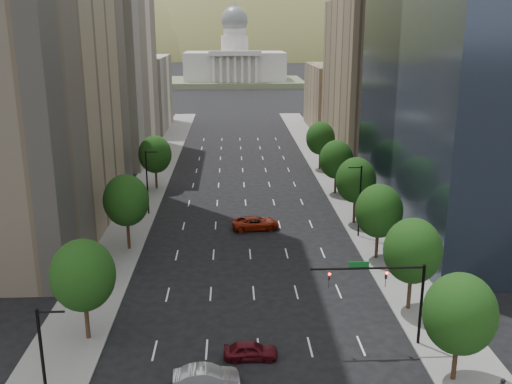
{
  "coord_description": "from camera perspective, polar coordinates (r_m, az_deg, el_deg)",
  "views": [
    {
      "loc": [
        -1.99,
        -10.87,
        24.84
      ],
      "look_at": [
        0.57,
        47.75,
        8.0
      ],
      "focal_mm": 40.28,
      "sensor_mm": 36.0,
      "label": 1
    }
  ],
  "objects": [
    {
      "name": "parking_tan_right",
      "position": [
        114.53,
        11.34,
        10.78
      ],
      "size": [
        14.0,
        30.0,
        30.0
      ],
      "primitive_type": "cube",
      "color": "#8C7759",
      "rests_on": "ground"
    },
    {
      "name": "tree_right_3",
      "position": [
        75.08,
        9.88,
        1.15
      ],
      "size": [
        5.2,
        5.2,
        8.89
      ],
      "color": "#382316",
      "rests_on": "ground"
    },
    {
      "name": "car_maroon",
      "position": [
        46.21,
        -0.54,
        -15.45
      ],
      "size": [
        4.23,
        1.7,
        1.44
      ],
      "primitive_type": "imported",
      "rotation": [
        0.0,
        0.0,
        1.57
      ],
      "color": "#480C13",
      "rests_on": "ground"
    },
    {
      "name": "filler_left",
      "position": [
        149.5,
        -11.51,
        9.62
      ],
      "size": [
        14.0,
        26.0,
        18.0
      ],
      "primitive_type": "cube",
      "color": "beige",
      "rests_on": "ground"
    },
    {
      "name": "tree_right_0",
      "position": [
        43.83,
        19.59,
        -11.34
      ],
      "size": [
        5.2,
        5.2,
        8.39
      ],
      "color": "#382316",
      "rests_on": "ground"
    },
    {
      "name": "filler_right",
      "position": [
        147.35,
        8.18,
        9.29
      ],
      "size": [
        14.0,
        26.0,
        16.0
      ],
      "primitive_type": "cube",
      "color": "#8C7759",
      "rests_on": "ground"
    },
    {
      "name": "streetlight_rn",
      "position": [
        70.55,
        10.23,
        -0.71
      ],
      "size": [
        1.7,
        0.2,
        9.0
      ],
      "color": "black",
      "rests_on": "ground"
    },
    {
      "name": "foothills",
      "position": [
        614.56,
        0.94,
        10.16
      ],
      "size": [
        720.0,
        413.0,
        263.0
      ],
      "color": "olive",
      "rests_on": "ground"
    },
    {
      "name": "traffic_signal",
      "position": [
        47.05,
        13.35,
        -9.16
      ],
      "size": [
        9.12,
        0.4,
        7.38
      ],
      "color": "black",
      "rests_on": "ground"
    },
    {
      "name": "sidewalk_left",
      "position": [
        76.28,
        -12.59,
        -3.33
      ],
      "size": [
        6.0,
        200.0,
        0.15
      ],
      "primitive_type": "cube",
      "color": "slate",
      "rests_on": "ground"
    },
    {
      "name": "tree_left_2",
      "position": [
        91.7,
        -9.99,
        3.71
      ],
      "size": [
        5.2,
        5.2,
        8.68
      ],
      "color": "#382316",
      "rests_on": "ground"
    },
    {
      "name": "sidewalk_right",
      "position": [
        77.08,
        10.76,
        -3.02
      ],
      "size": [
        6.0,
        200.0,
        0.15
      ],
      "primitive_type": "cube",
      "color": "slate",
      "rests_on": "ground"
    },
    {
      "name": "tree_right_5",
      "position": [
        103.9,
        6.42,
        5.32
      ],
      "size": [
        5.2,
        5.2,
        8.75
      ],
      "color": "#382316",
      "rests_on": "ground"
    },
    {
      "name": "streetlight_ls",
      "position": [
        38.52,
        -20.23,
        -16.36
      ],
      "size": [
        1.7,
        0.2,
        9.0
      ],
      "color": "black",
      "rests_on": "ground"
    },
    {
      "name": "tree_right_2",
      "position": [
        63.96,
        12.1,
        -1.86
      ],
      "size": [
        5.2,
        5.2,
        8.61
      ],
      "color": "#382316",
      "rests_on": "ground"
    },
    {
      "name": "midrise_cream_left",
      "position": [
        116.4,
        -14.21,
        11.92
      ],
      "size": [
        14.0,
        30.0,
        35.0
      ],
      "primitive_type": "cube",
      "color": "beige",
      "rests_on": "ground"
    },
    {
      "name": "streetlight_ln",
      "position": [
        79.29,
        -10.72,
        1.12
      ],
      "size": [
        1.7,
        0.2,
        9.0
      ],
      "color": "black",
      "rests_on": "ground"
    },
    {
      "name": "capitol",
      "position": [
        261.09,
        -2.11,
        12.43
      ],
      "size": [
        60.0,
        40.0,
        35.2
      ],
      "color": "#596647",
      "rests_on": "ground"
    },
    {
      "name": "car_silver",
      "position": [
        43.24,
        -4.96,
        -17.86
      ],
      "size": [
        4.86,
        1.99,
        1.57
      ],
      "primitive_type": "imported",
      "rotation": [
        0.0,
        0.0,
        1.64
      ],
      "color": "#AAAAB0",
      "rests_on": "ground"
    },
    {
      "name": "tree_left_0",
      "position": [
        48.44,
        -16.8,
        -7.93
      ],
      "size": [
        5.2,
        5.2,
        8.75
      ],
      "color": "#382316",
      "rests_on": "ground"
    },
    {
      "name": "tree_right_4",
      "position": [
        88.51,
        7.98,
        3.21
      ],
      "size": [
        5.2,
        5.2,
        8.46
      ],
      "color": "#382316",
      "rests_on": "ground"
    },
    {
      "name": "tree_right_1",
      "position": [
        53.08,
        15.29,
        -5.67
      ],
      "size": [
        5.2,
        5.2,
        8.75
      ],
      "color": "#382316",
      "rests_on": "ground"
    },
    {
      "name": "tree_left_1",
      "position": [
        66.73,
        -12.77,
        -0.83
      ],
      "size": [
        5.2,
        5.2,
        8.97
      ],
      "color": "#382316",
      "rests_on": "ground"
    },
    {
      "name": "car_red_far",
      "position": [
        73.33,
        -0.05,
        -3.09
      ],
      "size": [
        6.3,
        3.47,
        1.67
      ],
      "primitive_type": "imported",
      "rotation": [
        0.0,
        0.0,
        1.69
      ],
      "color": "maroon",
      "rests_on": "ground"
    }
  ]
}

